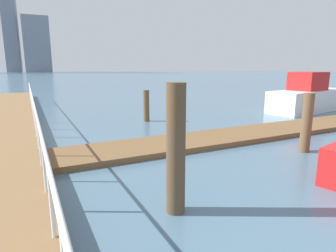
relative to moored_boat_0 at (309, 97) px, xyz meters
The scene contains 9 objects.
ground_plane 14.27m from the moored_boat_0, 149.20° to the left, with size 300.00×300.00×0.00m, color slate.
floating_dock 8.73m from the moored_boat_0, 156.94° to the right, with size 15.45×2.00×0.18m, color brown.
boardwalk_railing 15.46m from the moored_boat_0, behind, with size 0.06×28.75×1.08m.
dock_piling_1 15.15m from the moored_boat_0, 150.81° to the right, with size 0.35×0.35×2.42m, color brown.
dock_piling_2 9.66m from the moored_boat_0, 142.92° to the right, with size 0.32×0.32×1.89m, color brown.
dock_piling_4 10.36m from the moored_boat_0, behind, with size 0.31×0.31×1.57m, color brown.
moored_boat_0 is the anchor object (origin of this frame).
skyline_tower_2 165.20m from the moored_boat_0, 97.23° to the left, with size 6.66×8.11×57.53m, color gray.
skyline_tower_3 157.85m from the moored_boat_0, 93.27° to the left, with size 12.92×7.22×28.58m, color gray.
Camera 1 is at (-3.30, 0.99, 2.68)m, focal length 30.21 mm.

